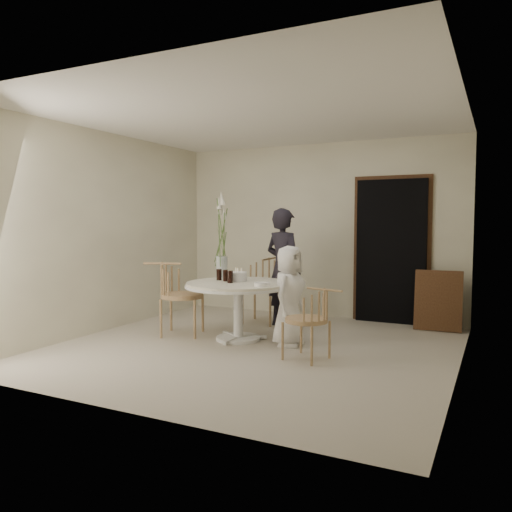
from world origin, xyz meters
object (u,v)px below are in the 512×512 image
at_px(chair_right, 315,313).
at_px(birthday_cake, 237,276).
at_px(girl, 284,268).
at_px(chair_left, 172,288).
at_px(flower_vase, 222,245).
at_px(chair_far, 266,280).
at_px(boy, 289,296).
at_px(table, 238,291).

distance_m(chair_right, birthday_cake, 1.42).
distance_m(chair_right, girl, 1.82).
xyz_separation_m(chair_left, birthday_cake, (0.85, 0.24, 0.17)).
bearing_deg(birthday_cake, flower_vase, 148.52).
bearing_deg(chair_left, chair_far, -47.86).
bearing_deg(flower_vase, birthday_cake, -31.48).
bearing_deg(boy, table, 93.59).
bearing_deg(flower_vase, chair_right, -26.81).
xyz_separation_m(chair_far, chair_left, (-0.73, -1.34, 0.01)).
bearing_deg(table, chair_far, 98.79).
relative_size(chair_far, birthday_cake, 3.92).
height_order(table, chair_right, chair_right).
bearing_deg(girl, flower_vase, 65.82).
relative_size(birthday_cake, flower_vase, 0.21).
bearing_deg(birthday_cake, boy, -7.12).
height_order(chair_far, girl, girl).
distance_m(chair_left, boy, 1.60).
distance_m(chair_left, birthday_cake, 0.90).
bearing_deg(girl, chair_far, -10.50).
relative_size(chair_right, birthday_cake, 3.30).
relative_size(chair_right, boy, 0.66).
bearing_deg(table, chair_right, -22.01).
bearing_deg(flower_vase, table, -38.06).
bearing_deg(chair_far, chair_left, -120.73).
bearing_deg(chair_far, chair_right, -52.97).
height_order(chair_far, chair_right, chair_far).
xyz_separation_m(girl, boy, (0.49, -0.98, -0.24)).
xyz_separation_m(chair_left, flower_vase, (0.49, 0.46, 0.56)).
relative_size(chair_right, girl, 0.48).
bearing_deg(chair_far, boy, -56.05).
distance_m(girl, birthday_cake, 0.93).
relative_size(chair_left, girl, 0.57).
xyz_separation_m(chair_far, girl, (0.38, -0.21, 0.22)).
relative_size(chair_right, chair_left, 0.83).
xyz_separation_m(chair_right, chair_left, (-2.11, 0.36, 0.11)).
bearing_deg(chair_right, flower_vase, -104.93).
distance_m(boy, flower_vase, 1.29).
bearing_deg(girl, table, 98.21).
height_order(chair_right, flower_vase, flower_vase).
bearing_deg(chair_far, girl, -31.39).
relative_size(table, chair_far, 1.40).
distance_m(table, flower_vase, 0.79).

